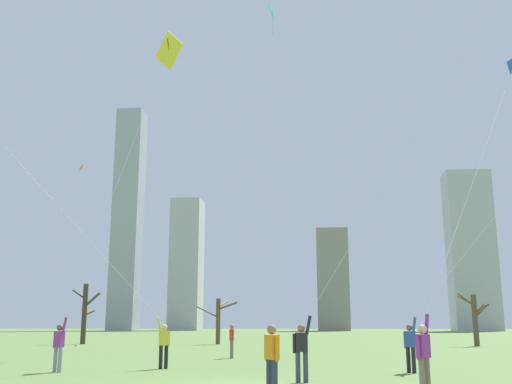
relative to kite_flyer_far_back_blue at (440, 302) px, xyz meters
name	(u,v)px	position (x,y,z in m)	size (l,w,h in m)	color
kite_flyer_far_back_blue	(440,302)	(0.00, 0.00, 0.00)	(6.60, 9.75, 12.71)	#726656
kite_flyer_midfield_right_purple	(339,282)	(-2.45, 2.44, 0.68)	(10.04, 5.26, 16.98)	#33384C
kite_flyer_foreground_right_yellow	(83,280)	(-11.30, 4.53, 0.95)	(4.67, 1.52, 12.02)	gray
kite_flyer_midfield_center_white	(110,278)	(-10.71, 5.60, 1.11)	(7.84, 4.55, 10.49)	black
kite_flyer_foreground_left_orange	(431,316)	(0.67, 4.94, -0.31)	(5.52, 6.43, 9.09)	black
bystander_far_off_by_trees	(232,339)	(-7.30, 13.90, -1.28)	(0.22, 0.51, 1.62)	#726656
bystander_watching_nearby	(272,357)	(-4.17, -2.02, -1.28)	(0.36, 0.43, 1.62)	#33384C
distant_kite_high_overhead_pink	(81,193)	(-22.92, 31.93, 10.37)	(2.16, 4.01, 15.27)	pink
distant_kite_drifting_right_teal	(272,31)	(-6.20, 27.97, 22.44)	(0.48, 2.89, 27.09)	teal
bare_tree_center	(85,312)	(-22.53, 33.57, 0.43)	(2.63, 1.24, 4.97)	#423326
bare_tree_far_right_edge	(219,319)	(-11.25, 34.34, -0.11)	(3.44, 2.87, 3.72)	brown
bare_tree_rightmost	(475,317)	(8.92, 31.91, -0.06)	(2.34, 1.60, 3.94)	brown
skyline_short_annex	(333,280)	(1.15, 135.43, 10.25)	(7.75, 10.71, 24.87)	gray
skyline_mid_tower_left	(471,250)	(34.76, 133.29, 17.13)	(10.64, 7.65, 38.63)	#B2B2B7
skyline_slender_spire	(187,264)	(-37.37, 141.32, 15.14)	(7.89, 8.63, 34.66)	#B2B2B7
skyline_wide_slab	(128,217)	(-53.10, 137.97, 27.64)	(6.98, 6.70, 59.65)	#9EA3AD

